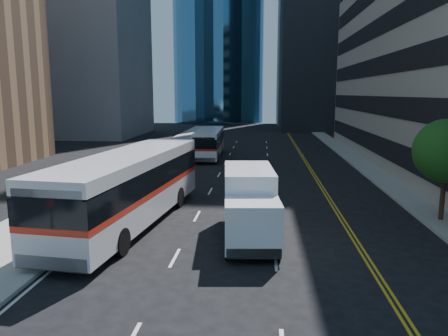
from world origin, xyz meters
name	(u,v)px	position (x,y,z in m)	size (l,w,h in m)	color
ground	(263,283)	(0.00, 0.00, 0.00)	(160.00, 160.00, 0.00)	black
sidewalk_west	(149,163)	(-10.50, 25.00, 0.07)	(5.00, 90.00, 0.15)	gray
sidewalk_east	(364,166)	(9.00, 25.00, 0.07)	(2.00, 90.00, 0.15)	gray
midrise_west	(78,19)	(-28.00, 52.00, 17.50)	(18.00, 18.00, 35.00)	gray
street_tree	(446,151)	(9.00, 8.00, 3.64)	(3.20, 3.20, 5.10)	#332114
bus_front	(129,186)	(-6.60, 6.32, 1.94)	(4.49, 14.02, 3.55)	silver
bus_rear	(209,142)	(-5.48, 29.79, 1.51)	(2.66, 10.82, 2.77)	silver
box_truck	(250,203)	(-0.62, 4.70, 1.62)	(2.72, 6.57, 3.07)	white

